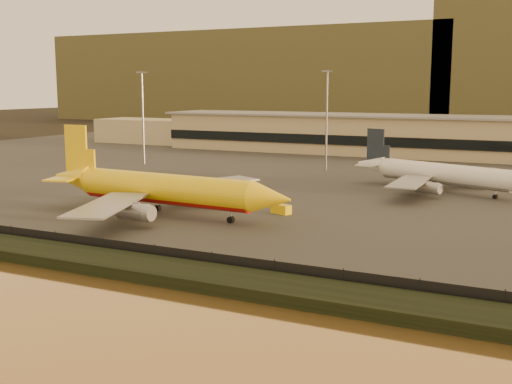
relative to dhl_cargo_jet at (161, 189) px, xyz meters
The scene contains 11 objects.
ground 19.57m from the dhl_cargo_jet, 40.49° to the right, with size 900.00×900.00×0.00m, color black.
embankment 32.96m from the dhl_cargo_jet, 63.75° to the right, with size 320.00×7.00×1.40m, color black.
tarmac 84.01m from the dhl_cargo_jet, 80.06° to the left, with size 320.00×220.00×0.20m, color #2D2D2D.
perimeter_fence 29.38m from the dhl_cargo_jet, 60.28° to the right, with size 300.00×0.05×2.20m, color black.
terminal_building 113.20m from the dhl_cargo_jet, 90.02° to the left, with size 202.00×25.00×12.60m.
apron_light_masts 70.12m from the dhl_cargo_jet, 64.80° to the left, with size 152.20×12.20×25.40m.
distant_hills 328.80m from the dhl_cargo_jet, 91.09° to the left, with size 470.00×160.00×70.00m.
dhl_cargo_jet is the anchor object (origin of this frame).
white_narrowbody_jet 58.90m from the dhl_cargo_jet, 50.37° to the left, with size 40.75×38.54×12.13m.
gse_vehicle_yellow 20.45m from the dhl_cargo_jet, 28.78° to the left, with size 3.52×1.59×1.59m, color yellow.
gse_vehicle_white 19.93m from the dhl_cargo_jet, 116.31° to the left, with size 3.70×1.66×1.66m, color white.
Camera 1 is at (46.59, -75.59, 21.41)m, focal length 45.00 mm.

